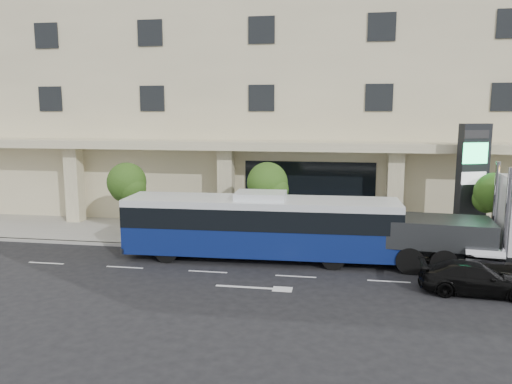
% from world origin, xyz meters
% --- Properties ---
extents(ground, '(120.00, 120.00, 0.00)m').
position_xyz_m(ground, '(0.00, 0.00, 0.00)').
color(ground, black).
rests_on(ground, ground).
extents(sidewalk, '(120.00, 6.00, 0.15)m').
position_xyz_m(sidewalk, '(0.00, 5.00, 0.07)').
color(sidewalk, gray).
rests_on(sidewalk, ground).
extents(curb, '(120.00, 0.30, 0.15)m').
position_xyz_m(curb, '(0.00, 2.00, 0.07)').
color(curb, gray).
rests_on(curb, ground).
extents(convention_center, '(60.00, 17.60, 20.00)m').
position_xyz_m(convention_center, '(-0.00, 15.42, 9.97)').
color(convention_center, '#BAB08B').
rests_on(convention_center, ground).
extents(tree_left, '(2.27, 2.20, 4.22)m').
position_xyz_m(tree_left, '(-9.97, 3.59, 3.11)').
color(tree_left, '#422B19').
rests_on(tree_left, sidewalk).
extents(tree_mid, '(2.28, 2.20, 4.38)m').
position_xyz_m(tree_mid, '(-1.97, 3.59, 3.26)').
color(tree_mid, '#422B19').
rests_on(tree_mid, sidewalk).
extents(tree_right, '(2.10, 2.00, 4.04)m').
position_xyz_m(tree_right, '(9.53, 3.59, 3.04)').
color(tree_right, '#422B19').
rests_on(tree_right, sidewalk).
extents(city_bus, '(13.32, 3.17, 3.36)m').
position_xyz_m(city_bus, '(-1.94, 0.84, 1.71)').
color(city_bus, black).
rests_on(city_bus, ground).
extents(tow_truck, '(10.86, 3.52, 4.93)m').
position_xyz_m(tow_truck, '(9.17, 0.48, 2.03)').
color(tow_truck, '#2D3033').
rests_on(tow_truck, ground).
extents(black_sedan, '(4.42, 2.00, 1.26)m').
position_xyz_m(black_sedan, '(7.24, -2.40, 0.63)').
color(black_sedan, black).
rests_on(black_sedan, ground).
extents(signage_pylon, '(1.69, 1.13, 6.44)m').
position_xyz_m(signage_pylon, '(8.66, 4.66, 3.42)').
color(signage_pylon, black).
rests_on(signage_pylon, sidewalk).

